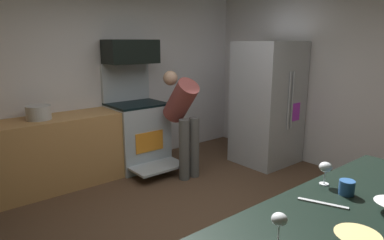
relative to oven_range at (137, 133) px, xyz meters
The scene contains 14 objects.
ground_plane 2.07m from the oven_range, 101.38° to the right, with size 5.20×4.80×0.02m, color brown.
wall_back 0.96m from the oven_range, 136.45° to the left, with size 5.20×0.12×2.60m, color silver.
wall_right 3.01m from the oven_range, 42.49° to the right, with size 0.12×4.80×2.60m, color silver.
lower_cabinet_run 1.30m from the oven_range, behind, with size 2.40×0.60×0.90m, color #B9844D.
oven_range is the anchor object (origin of this frame).
microwave 1.17m from the oven_range, 90.00° to the left, with size 0.74×0.38×0.33m, color black.
refrigerator 1.99m from the oven_range, 32.83° to the right, with size 0.85×0.80×1.82m.
person_cook 0.83m from the oven_range, 66.42° to the right, with size 0.31×0.63×1.42m.
mixing_bowl_large 3.76m from the oven_range, 104.51° to the right, with size 0.21×0.21×0.05m, color #E8C87B.
wine_glass_near 3.64m from the oven_range, 109.99° to the right, with size 0.07×0.07×0.16m.
wine_glass_far 3.23m from the oven_range, 97.77° to the right, with size 0.08×0.08×0.15m.
mug_tea 3.38m from the oven_range, 97.96° to the right, with size 0.09×0.09×0.09m, color #295594.
knife_chef 3.40m from the oven_range, 101.86° to the right, with size 0.28×0.02×0.01m, color #B7BABF.
stock_pot 1.41m from the oven_range, behind, with size 0.29×0.29×0.17m, color #B8B8BB.
Camera 1 is at (-2.02, -2.25, 1.82)m, focal length 31.77 mm.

